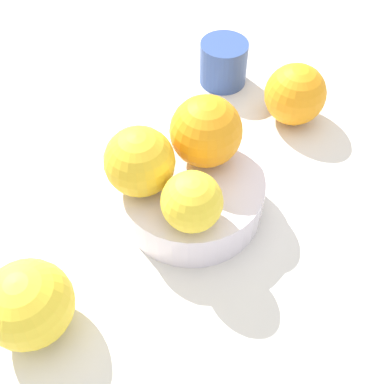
{
  "coord_description": "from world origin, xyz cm",
  "views": [
    {
      "loc": [
        32.18,
        8.32,
        44.96
      ],
      "look_at": [
        0.0,
        0.0,
        3.03
      ],
      "focal_mm": 43.93,
      "sensor_mm": 36.0,
      "label": 1
    }
  ],
  "objects_px": {
    "orange_in_bowl_2": "(192,202)",
    "ceramic_cup": "(223,63)",
    "orange_in_bowl_1": "(140,162)",
    "orange_loose_1": "(295,94)",
    "orange_in_bowl_0": "(206,131)",
    "fruit_bowl": "(192,195)",
    "orange_loose_0": "(29,304)"
  },
  "relations": [
    {
      "from": "fruit_bowl",
      "to": "orange_in_bowl_0",
      "type": "distance_m",
      "value": 0.08
    },
    {
      "from": "orange_in_bowl_0",
      "to": "orange_in_bowl_2",
      "type": "bearing_deg",
      "value": 4.75
    },
    {
      "from": "orange_in_bowl_0",
      "to": "orange_loose_0",
      "type": "height_order",
      "value": "orange_in_bowl_0"
    },
    {
      "from": "orange_loose_1",
      "to": "ceramic_cup",
      "type": "height_order",
      "value": "orange_loose_1"
    },
    {
      "from": "fruit_bowl",
      "to": "ceramic_cup",
      "type": "xyz_separation_m",
      "value": [
        -0.24,
        -0.02,
        0.01
      ]
    },
    {
      "from": "fruit_bowl",
      "to": "orange_loose_0",
      "type": "xyz_separation_m",
      "value": [
        0.18,
        -0.11,
        0.02
      ]
    },
    {
      "from": "orange_in_bowl_1",
      "to": "orange_in_bowl_2",
      "type": "xyz_separation_m",
      "value": [
        0.03,
        0.06,
        -0.01
      ]
    },
    {
      "from": "orange_in_bowl_1",
      "to": "orange_in_bowl_2",
      "type": "relative_size",
      "value": 1.2
    },
    {
      "from": "orange_loose_0",
      "to": "orange_loose_1",
      "type": "bearing_deg",
      "value": 150.56
    },
    {
      "from": "orange_in_bowl_2",
      "to": "orange_loose_1",
      "type": "bearing_deg",
      "value": 161.36
    },
    {
      "from": "fruit_bowl",
      "to": "orange_loose_1",
      "type": "height_order",
      "value": "orange_loose_1"
    },
    {
      "from": "orange_loose_1",
      "to": "ceramic_cup",
      "type": "distance_m",
      "value": 0.12
    },
    {
      "from": "orange_loose_0",
      "to": "orange_in_bowl_2",
      "type": "bearing_deg",
      "value": 135.12
    },
    {
      "from": "orange_in_bowl_1",
      "to": "ceramic_cup",
      "type": "distance_m",
      "value": 0.27
    },
    {
      "from": "fruit_bowl",
      "to": "orange_in_bowl_1",
      "type": "relative_size",
      "value": 2.18
    },
    {
      "from": "orange_in_bowl_1",
      "to": "ceramic_cup",
      "type": "bearing_deg",
      "value": 172.14
    },
    {
      "from": "ceramic_cup",
      "to": "orange_in_bowl_0",
      "type": "bearing_deg",
      "value": 5.88
    },
    {
      "from": "fruit_bowl",
      "to": "orange_loose_0",
      "type": "bearing_deg",
      "value": -32.27
    },
    {
      "from": "orange_in_bowl_2",
      "to": "ceramic_cup",
      "type": "height_order",
      "value": "orange_in_bowl_2"
    },
    {
      "from": "orange_loose_1",
      "to": "ceramic_cup",
      "type": "relative_size",
      "value": 1.2
    },
    {
      "from": "ceramic_cup",
      "to": "orange_in_bowl_1",
      "type": "bearing_deg",
      "value": -7.86
    },
    {
      "from": "orange_in_bowl_0",
      "to": "orange_in_bowl_2",
      "type": "height_order",
      "value": "orange_in_bowl_0"
    },
    {
      "from": "fruit_bowl",
      "to": "orange_in_bowl_0",
      "type": "height_order",
      "value": "orange_in_bowl_0"
    },
    {
      "from": "orange_in_bowl_1",
      "to": "orange_in_bowl_2",
      "type": "bearing_deg",
      "value": 63.27
    },
    {
      "from": "orange_loose_0",
      "to": "ceramic_cup",
      "type": "relative_size",
      "value": 1.24
    },
    {
      "from": "orange_in_bowl_0",
      "to": "ceramic_cup",
      "type": "height_order",
      "value": "orange_in_bowl_0"
    },
    {
      "from": "fruit_bowl",
      "to": "orange_in_bowl_0",
      "type": "relative_size",
      "value": 2.04
    },
    {
      "from": "orange_loose_0",
      "to": "orange_in_bowl_1",
      "type": "bearing_deg",
      "value": 159.07
    },
    {
      "from": "orange_in_bowl_1",
      "to": "fruit_bowl",
      "type": "bearing_deg",
      "value": 110.29
    },
    {
      "from": "fruit_bowl",
      "to": "orange_in_bowl_2",
      "type": "height_order",
      "value": "orange_in_bowl_2"
    },
    {
      "from": "fruit_bowl",
      "to": "orange_in_bowl_0",
      "type": "xyz_separation_m",
      "value": [
        -0.04,
        0.01,
        0.07
      ]
    },
    {
      "from": "orange_loose_1",
      "to": "orange_loose_0",
      "type": "bearing_deg",
      "value": -29.44
    }
  ]
}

